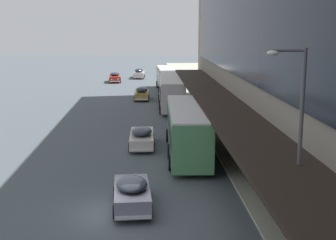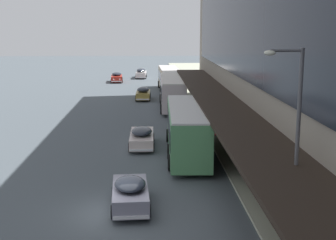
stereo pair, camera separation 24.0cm
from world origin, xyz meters
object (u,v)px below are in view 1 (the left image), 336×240
transit_bus_kerbside_far (168,78)px  sedan_far_back (142,93)px  street_lamp (296,136)px  fire_hydrant (216,131)px  transit_bus_kerbside_rear (171,91)px  sedan_lead_near (139,73)px  sedan_trailing_near (142,137)px  pedestrian_at_kerb (253,157)px  transit_bus_kerbside_front (187,128)px  sedan_oncoming_rear (132,193)px  sedan_second_mid (115,77)px

transit_bus_kerbside_far → sedan_far_back: (-3.50, -7.28, -1.01)m
street_lamp → fire_hydrant: street_lamp is taller
fire_hydrant → transit_bus_kerbside_rear: bearing=101.8°
sedan_lead_near → fire_hydrant: (6.67, -43.69, -0.32)m
sedan_trailing_near → pedestrian_at_kerb: (6.57, -7.31, 0.45)m
transit_bus_kerbside_front → sedan_far_back: (-3.27, 24.85, -1.16)m
sedan_lead_near → street_lamp: size_ratio=0.64×
transit_bus_kerbside_front → sedan_oncoming_rear: size_ratio=2.57×
sedan_lead_near → sedan_trailing_near: bearing=-89.0°
transit_bus_kerbside_front → sedan_far_back: transit_bus_kerbside_front is taller
sedan_lead_near → sedan_far_back: bearing=-88.5°
pedestrian_at_kerb → sedan_far_back: bearing=102.8°
sedan_far_back → transit_bus_kerbside_front: bearing=-82.5°
transit_bus_kerbside_front → transit_bus_kerbside_rear: 18.72m
sedan_second_mid → transit_bus_kerbside_front: bearing=-79.9°
sedan_oncoming_rear → sedan_second_mid: bearing=94.5°
transit_bus_kerbside_front → sedan_trailing_near: transit_bus_kerbside_front is taller
transit_bus_kerbside_rear → sedan_second_mid: bearing=107.3°
fire_hydrant → sedan_oncoming_rear: bearing=-113.2°
sedan_oncoming_rear → pedestrian_at_kerb: 8.32m
transit_bus_kerbside_front → sedan_lead_near: 49.09m
transit_bus_kerbside_far → fire_hydrant: 27.05m
sedan_second_mid → sedan_far_back: bearing=-76.5°
sedan_trailing_near → pedestrian_at_kerb: pedestrian_at_kerb is taller
sedan_second_mid → street_lamp: bearing=-79.5°
sedan_oncoming_rear → pedestrian_at_kerb: pedestrian_at_kerb is taller
sedan_far_back → sedan_trailing_near: bearing=-89.6°
sedan_second_mid → transit_bus_kerbside_far: bearing=-54.3°
sedan_second_mid → sedan_far_back: sedan_far_back is taller
sedan_trailing_near → fire_hydrant: bearing=25.2°
sedan_trailing_near → fire_hydrant: sedan_trailing_near is taller
transit_bus_kerbside_front → transit_bus_kerbside_far: 32.13m
pedestrian_at_kerb → transit_bus_kerbside_front: bearing=125.6°
street_lamp → fire_hydrant: size_ratio=11.12×
sedan_second_mid → sedan_lead_near: size_ratio=0.86×
sedan_second_mid → pedestrian_at_kerb: (11.13, -47.97, 0.42)m
transit_bus_kerbside_front → sedan_second_mid: size_ratio=2.58×
sedan_far_back → sedan_oncoming_rear: 34.24m
transit_bus_kerbside_far → sedan_second_mid: 13.56m
pedestrian_at_kerb → sedan_second_mid: bearing=103.1°
sedan_oncoming_rear → sedan_lead_near: size_ratio=0.87×
transit_bus_kerbside_front → transit_bus_kerbside_far: (0.23, 32.13, -0.15)m
sedan_second_mid → sedan_far_back: size_ratio=0.98×
sedan_trailing_near → sedan_second_mid: 40.91m
transit_bus_kerbside_rear → pedestrian_at_kerb: transit_bus_kerbside_rear is taller
transit_bus_kerbside_far → sedan_trailing_near: size_ratio=2.32×
transit_bus_kerbside_rear → pedestrian_at_kerb: (3.53, -23.58, -0.71)m
sedan_lead_near → street_lamp: bearing=-83.8°
transit_bus_kerbside_rear → transit_bus_kerbside_far: bearing=88.8°
transit_bus_kerbside_front → pedestrian_at_kerb: transit_bus_kerbside_front is taller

